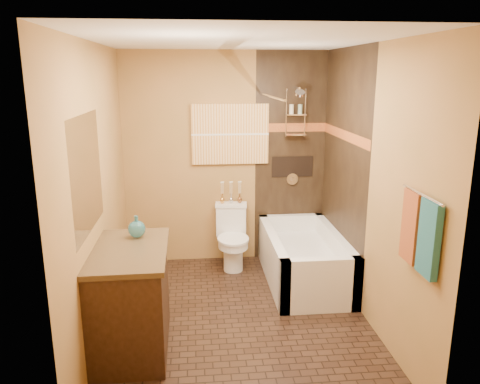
{
  "coord_description": "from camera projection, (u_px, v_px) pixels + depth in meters",
  "views": [
    {
      "loc": [
        -0.37,
        -3.96,
        2.25
      ],
      "look_at": [
        0.06,
        0.4,
        1.13
      ],
      "focal_mm": 35.0,
      "sensor_mm": 36.0,
      "label": 1
    }
  ],
  "objects": [
    {
      "name": "ceiling",
      "position": [
        238.0,
        40.0,
        3.79
      ],
      "size": [
        3.0,
        3.0,
        0.0
      ],
      "primitive_type": "plane",
      "color": "silver",
      "rests_on": "wall_back"
    },
    {
      "name": "towel_bar",
      "position": [
        422.0,
        195.0,
        3.15
      ],
      "size": [
        0.02,
        0.55,
        0.02
      ],
      "primitive_type": "cylinder",
      "rotation": [
        1.57,
        0.0,
        0.0
      ],
      "color": "silver",
      "rests_on": "wall_right"
    },
    {
      "name": "alcove_niche",
      "position": [
        292.0,
        167.0,
        5.63
      ],
      "size": [
        0.5,
        0.01,
        0.25
      ],
      "primitive_type": "cube",
      "color": "black",
      "rests_on": "alcove_tile_back"
    },
    {
      "name": "wall_front",
      "position": [
        263.0,
        254.0,
        2.65
      ],
      "size": [
        2.4,
        0.02,
        2.5
      ],
      "primitive_type": "cube",
      "color": "#B07A44",
      "rests_on": "floor"
    },
    {
      "name": "alcove_tile_back",
      "position": [
        290.0,
        158.0,
        5.61
      ],
      "size": [
        0.85,
        0.01,
        2.5
      ],
      "primitive_type": "cube",
      "color": "black",
      "rests_on": "wall_back"
    },
    {
      "name": "towel_rust",
      "position": [
        411.0,
        227.0,
        3.34
      ],
      "size": [
        0.05,
        0.22,
        0.52
      ],
      "primitive_type": "cube",
      "color": "#913E1A",
      "rests_on": "towel_bar"
    },
    {
      "name": "sunset_painting",
      "position": [
        230.0,
        134.0,
        5.45
      ],
      "size": [
        0.9,
        0.04,
        0.7
      ],
      "primitive_type": "cube",
      "color": "orange",
      "rests_on": "wall_back"
    },
    {
      "name": "alcove_tile_right",
      "position": [
        343.0,
        170.0,
        4.93
      ],
      "size": [
        0.01,
        1.5,
        2.5
      ],
      "primitive_type": "cube",
      "color": "black",
      "rests_on": "wall_right"
    },
    {
      "name": "wall_left",
      "position": [
        98.0,
        193.0,
        3.98
      ],
      "size": [
        0.02,
        3.0,
        2.5
      ],
      "primitive_type": "cube",
      "color": "#B07A44",
      "rests_on": "floor"
    },
    {
      "name": "mosaic_band_right",
      "position": [
        344.0,
        135.0,
        4.84
      ],
      "size": [
        0.01,
        1.5,
        0.1
      ],
      "primitive_type": "cube",
      "color": "#9A381C",
      "rests_on": "alcove_tile_right"
    },
    {
      "name": "toilet",
      "position": [
        232.0,
        237.0,
        5.5
      ],
      "size": [
        0.39,
        0.57,
        0.74
      ],
      "rotation": [
        0.0,
        0.0,
        -0.1
      ],
      "color": "white",
      "rests_on": "floor"
    },
    {
      "name": "vanity_mirror",
      "position": [
        87.0,
        174.0,
        3.55
      ],
      "size": [
        0.01,
        1.0,
        0.9
      ],
      "primitive_type": "cube",
      "color": "white",
      "rests_on": "wall_left"
    },
    {
      "name": "mosaic_band_back",
      "position": [
        291.0,
        127.0,
        5.5
      ],
      "size": [
        0.85,
        0.01,
        0.1
      ],
      "primitive_type": "cube",
      "color": "#9A381C",
      "rests_on": "alcove_tile_back"
    },
    {
      "name": "curtain_rod",
      "position": [
        270.0,
        96.0,
        4.67
      ],
      "size": [
        0.03,
        1.55,
        0.03
      ],
      "primitive_type": "cylinder",
      "rotation": [
        1.57,
        0.0,
        0.0
      ],
      "color": "silver",
      "rests_on": "wall_back"
    },
    {
      "name": "wall_back",
      "position": [
        226.0,
        159.0,
        5.54
      ],
      "size": [
        2.4,
        0.02,
        2.5
      ],
      "primitive_type": "cube",
      "color": "#B07A44",
      "rests_on": "floor"
    },
    {
      "name": "floor",
      "position": [
        238.0,
        318.0,
        4.41
      ],
      "size": [
        3.0,
        3.0,
        0.0
      ],
      "primitive_type": "plane",
      "color": "black",
      "rests_on": "ground"
    },
    {
      "name": "towel_teal",
      "position": [
        429.0,
        239.0,
        3.09
      ],
      "size": [
        0.05,
        0.22,
        0.52
      ],
      "primitive_type": "cube",
      "color": "#1C4F5E",
      "rests_on": "towel_bar"
    },
    {
      "name": "teal_bottle",
      "position": [
        137.0,
        227.0,
        3.96
      ],
      "size": [
        0.19,
        0.19,
        0.23
      ],
      "primitive_type": null,
      "rotation": [
        0.0,
        0.0,
        0.34
      ],
      "color": "#24686E",
      "rests_on": "vanity"
    },
    {
      "name": "shower_fixtures",
      "position": [
        295.0,
        124.0,
        5.4
      ],
      "size": [
        0.24,
        0.33,
        1.16
      ],
      "color": "silver",
      "rests_on": "floor"
    },
    {
      "name": "vanity",
      "position": [
        130.0,
        299.0,
        3.84
      ],
      "size": [
        0.62,
        1.01,
        0.88
      ],
      "rotation": [
        0.0,
        0.0,
        0.01
      ],
      "color": "black",
      "rests_on": "floor"
    },
    {
      "name": "bathtub",
      "position": [
        304.0,
        262.0,
        5.15
      ],
      "size": [
        0.8,
        1.5,
        0.55
      ],
      "color": "white",
      "rests_on": "floor"
    },
    {
      "name": "wall_right",
      "position": [
        370.0,
        187.0,
        4.21
      ],
      "size": [
        0.02,
        3.0,
        2.5
      ],
      "primitive_type": "cube",
      "color": "#B07A44",
      "rests_on": "floor"
    },
    {
      "name": "bud_vases",
      "position": [
        231.0,
        192.0,
        5.53
      ],
      "size": [
        0.26,
        0.06,
        0.26
      ],
      "color": "gold",
      "rests_on": "toilet"
    }
  ]
}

